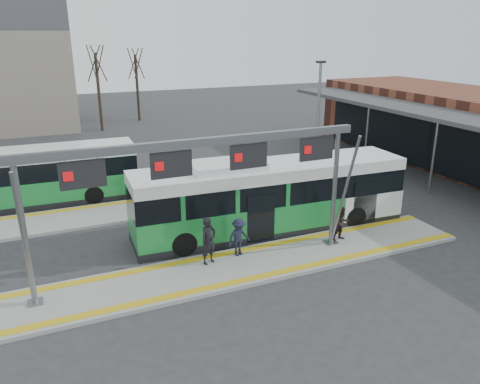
# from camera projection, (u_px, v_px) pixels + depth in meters

# --- Properties ---
(ground) EXTENTS (120.00, 120.00, 0.00)m
(ground) POSITION_uv_depth(u_px,v_px,m) (216.00, 273.00, 18.24)
(ground) COLOR #2D2D30
(ground) RESTS_ON ground
(platform_main) EXTENTS (22.00, 3.00, 0.15)m
(platform_main) POSITION_uv_depth(u_px,v_px,m) (216.00, 272.00, 18.21)
(platform_main) COLOR gray
(platform_main) RESTS_ON ground
(platform_second) EXTENTS (20.00, 3.00, 0.15)m
(platform_second) POSITION_uv_depth(u_px,v_px,m) (86.00, 217.00, 23.63)
(platform_second) COLOR gray
(platform_second) RESTS_ON ground
(tactile_main) EXTENTS (22.00, 2.65, 0.02)m
(tactile_main) POSITION_uv_depth(u_px,v_px,m) (216.00, 270.00, 18.18)
(tactile_main) COLOR gold
(tactile_main) RESTS_ON platform_main
(tactile_second) EXTENTS (20.00, 0.35, 0.02)m
(tactile_second) POSITION_uv_depth(u_px,v_px,m) (83.00, 208.00, 24.60)
(tactile_second) COLOR gold
(tactile_second) RESTS_ON platform_second
(gantry) EXTENTS (13.00, 1.68, 5.20)m
(gantry) POSITION_uv_depth(u_px,v_px,m) (203.00, 167.00, 16.93)
(gantry) COLOR slate
(gantry) RESTS_ON platform_main
(hero_bus) EXTENTS (13.01, 3.37, 3.55)m
(hero_bus) POSITION_uv_depth(u_px,v_px,m) (270.00, 197.00, 21.78)
(hero_bus) COLOR black
(hero_bus) RESTS_ON ground
(bg_bus_green) EXTENTS (12.26, 2.93, 3.05)m
(bg_bus_green) POSITION_uv_depth(u_px,v_px,m) (19.00, 179.00, 24.86)
(bg_bus_green) COLOR black
(bg_bus_green) RESTS_ON ground
(passenger_a) EXTENTS (0.83, 0.69, 1.94)m
(passenger_a) POSITION_uv_depth(u_px,v_px,m) (209.00, 241.00, 18.46)
(passenger_a) COLOR black
(passenger_a) RESTS_ON platform_main
(passenger_b) EXTENTS (0.82, 0.67, 1.56)m
(passenger_b) POSITION_uv_depth(u_px,v_px,m) (342.00, 223.00, 20.60)
(passenger_b) COLOR black
(passenger_b) RESTS_ON platform_main
(passenger_c) EXTENTS (1.14, 0.80, 1.61)m
(passenger_c) POSITION_uv_depth(u_px,v_px,m) (239.00, 237.00, 19.17)
(passenger_c) COLOR #1B1D31
(passenger_c) RESTS_ON platform_main
(tree_left) EXTENTS (1.40, 1.40, 8.08)m
(tree_left) POSITION_uv_depth(u_px,v_px,m) (96.00, 64.00, 42.61)
(tree_left) COLOR #382B21
(tree_left) RESTS_ON ground
(tree_mid) EXTENTS (1.40, 1.40, 7.62)m
(tree_mid) POSITION_uv_depth(u_px,v_px,m) (136.00, 64.00, 47.86)
(tree_mid) COLOR #382B21
(tree_mid) RESTS_ON ground
(lamp_east) EXTENTS (0.50, 0.25, 7.48)m
(lamp_east) POSITION_uv_depth(u_px,v_px,m) (317.00, 126.00, 25.84)
(lamp_east) COLOR slate
(lamp_east) RESTS_ON ground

